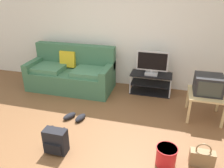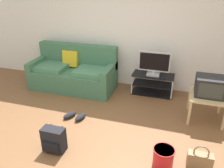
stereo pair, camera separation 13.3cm
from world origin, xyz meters
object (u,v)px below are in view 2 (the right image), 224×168
(crt_tv, at_px, (210,86))
(handbag, at_px, (200,160))
(tv_stand, at_px, (153,84))
(couch, at_px, (74,73))
(flat_tv, at_px, (154,64))
(side_table, at_px, (207,99))
(sneakers_pair, at_px, (75,116))
(cleaning_bucket, at_px, (163,157))
(backpack, at_px, (54,140))

(crt_tv, bearing_deg, handbag, -95.76)
(tv_stand, bearing_deg, couch, -173.16)
(flat_tv, distance_m, handbag, 2.23)
(couch, bearing_deg, flat_tv, 6.12)
(couch, relative_size, flat_tv, 2.85)
(tv_stand, height_order, side_table, side_table)
(side_table, distance_m, sneakers_pair, 2.34)
(tv_stand, height_order, handbag, tv_stand)
(flat_tv, bearing_deg, handbag, -65.32)
(handbag, xyz_separation_m, cleaning_bucket, (-0.46, -0.12, 0.02))
(side_table, relative_size, crt_tv, 1.31)
(tv_stand, height_order, backpack, tv_stand)
(tv_stand, bearing_deg, crt_tv, -34.90)
(couch, relative_size, sneakers_pair, 4.56)
(sneakers_pair, bearing_deg, backpack, -84.28)
(flat_tv, relative_size, handbag, 1.85)
(flat_tv, distance_m, cleaning_bucket, 2.19)
(couch, height_order, side_table, couch)
(crt_tv, height_order, backpack, crt_tv)
(flat_tv, distance_m, crt_tv, 1.24)
(backpack, xyz_separation_m, handbag, (1.99, 0.27, -0.06))
(crt_tv, relative_size, handbag, 1.30)
(side_table, distance_m, handbag, 1.29)
(tv_stand, bearing_deg, side_table, -35.50)
(tv_stand, bearing_deg, handbag, -65.57)
(couch, height_order, crt_tv, couch)
(tv_stand, distance_m, crt_tv, 1.32)
(backpack, relative_size, cleaning_bucket, 1.30)
(backpack, distance_m, cleaning_bucket, 1.54)
(sneakers_pair, bearing_deg, side_table, 17.05)
(side_table, bearing_deg, sneakers_pair, -162.95)
(sneakers_pair, bearing_deg, crt_tv, 17.44)
(crt_tv, bearing_deg, backpack, -144.16)
(tv_stand, xyz_separation_m, side_table, (1.03, -0.73, 0.19))
(tv_stand, bearing_deg, cleaning_bucket, -78.15)
(backpack, relative_size, sneakers_pair, 0.89)
(handbag, bearing_deg, tv_stand, 114.43)
(cleaning_bucket, bearing_deg, backpack, -174.39)
(crt_tv, bearing_deg, side_table, -90.00)
(side_table, height_order, handbag, side_table)
(side_table, xyz_separation_m, handbag, (-0.13, -1.25, -0.29))
(crt_tv, height_order, handbag, crt_tv)
(cleaning_bucket, bearing_deg, tv_stand, 101.85)
(crt_tv, relative_size, cleaning_bucket, 1.64)
(couch, distance_m, cleaning_bucket, 2.91)
(backpack, bearing_deg, cleaning_bucket, 3.66)
(side_table, height_order, backpack, side_table)
(flat_tv, height_order, backpack, flat_tv)
(flat_tv, relative_size, side_table, 1.09)
(tv_stand, distance_m, handbag, 2.18)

